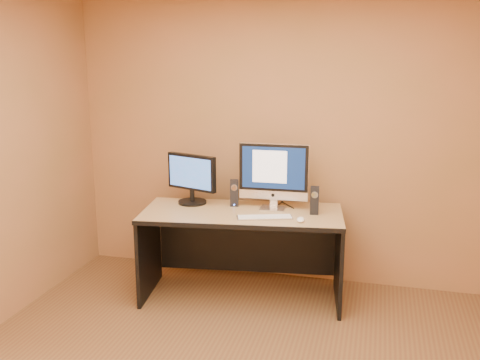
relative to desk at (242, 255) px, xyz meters
The scene contains 10 objects.
walls 1.72m from the desk, 78.54° to the right, with size 4.00×4.00×2.60m, color #A46642, non-canonical shape.
desk is the anchor object (origin of this frame).
imac 0.73m from the desk, 34.19° to the left, with size 0.60×0.22×0.58m, color silver, non-canonical shape.
second_monitor 0.80m from the desk, 163.52° to the left, with size 0.50×0.25×0.44m, color black, non-canonical shape.
speaker_left 0.54m from the desk, 123.98° to the left, with size 0.07×0.08×0.23m, color black, non-canonical shape.
speaker_right 0.79m from the desk, ahead, with size 0.07×0.08×0.23m, color black, non-canonical shape.
keyboard 0.47m from the desk, 30.10° to the right, with size 0.45×0.12×0.02m, color #BCBBC0.
mouse 0.67m from the desk, 15.73° to the right, with size 0.06×0.11×0.04m, color white.
cable_a 0.59m from the desk, 40.41° to the left, with size 0.01×0.01×0.23m, color black.
cable_b 0.56m from the desk, 48.76° to the left, with size 0.01×0.01×0.19m, color black.
Camera 1 is at (0.79, -2.75, 2.08)m, focal length 40.00 mm.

